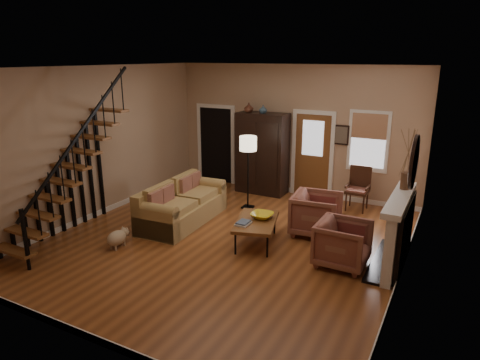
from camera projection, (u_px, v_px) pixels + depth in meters
The scene contains 15 objects.
room at pixel (248, 147), 9.67m from camera, with size 7.00×7.33×3.30m.
staircase at pixel (64, 160), 8.11m from camera, with size 0.94×2.80×3.20m, color brown, non-canonical shape.
fireplace at pixel (401, 225), 7.22m from camera, with size 0.33×1.95×2.30m.
armoire at pixel (262, 153), 11.10m from camera, with size 1.30×0.60×2.10m, color black, non-canonical shape.
vase_a at pixel (249, 108), 10.85m from camera, with size 0.24×0.24×0.25m, color #4C2619.
vase_b at pixel (263, 109), 10.67m from camera, with size 0.20×0.20×0.21m, color #334C60.
sofa at pixel (183, 203), 9.24m from camera, with size 0.98×2.28×0.85m, color #A9874C, non-canonical shape.
coffee_table at pixel (256, 232), 8.21m from camera, with size 0.73×1.25×0.48m, color brown, non-canonical shape.
bowl at pixel (262, 216), 8.24m from camera, with size 0.43×0.43×0.11m, color yellow.
books at pixel (243, 223), 7.94m from camera, with size 0.23×0.31×0.06m, color beige, non-canonical shape.
armchair_left at pixel (343, 244), 7.33m from camera, with size 0.85×0.87×0.79m, color maroon.
armchair_right at pixel (316, 214), 8.61m from camera, with size 0.92×0.94×0.86m, color maroon.
floor_lamp at pixel (248, 173), 9.95m from camera, with size 0.40×0.40×1.73m, color black, non-canonical shape.
side_chair at pixel (358, 189), 9.94m from camera, with size 0.54×0.54×1.02m, color #371E11, non-canonical shape.
dog at pixel (117, 239), 8.05m from camera, with size 0.28×0.48×0.35m, color tan, non-canonical shape.
Camera 1 is at (3.86, -6.71, 3.50)m, focal length 32.00 mm.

